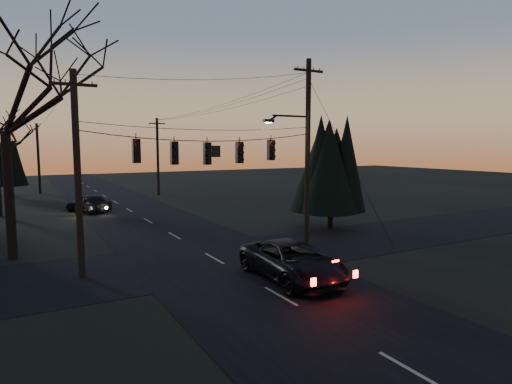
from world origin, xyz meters
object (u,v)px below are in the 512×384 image
utility_pole_right (306,246)px  utility_pole_left (82,277)px  evergreen_right (331,164)px  bare_tree_left (2,82)px  utility_pole_far_r (159,195)px  suv_near (292,262)px  sedan_oncoming_a (88,203)px  utility_pole_far_l (40,194)px

utility_pole_right → utility_pole_left: utility_pole_right is taller
utility_pole_left → evergreen_right: bearing=11.9°
bare_tree_left → evergreen_right: 18.89m
evergreen_right → utility_pole_right: bearing=-142.4°
utility_pole_far_r → evergreen_right: bearing=-80.0°
suv_near → utility_pole_right: bearing=50.1°
utility_pole_far_r → evergreen_right: 25.39m
utility_pole_right → sedan_oncoming_a: (-8.70, 18.43, 0.77)m
bare_tree_left → utility_pole_left: bearing=-61.8°
utility_pole_right → utility_pole_left: 11.50m
utility_pole_far_l → suv_near: size_ratio=1.46×
utility_pole_left → bare_tree_left: bearing=118.2°
utility_pole_left → utility_pole_far_l: (0.00, 36.00, 0.00)m
utility_pole_right → utility_pole_far_l: (-11.50, 36.00, 0.00)m
utility_pole_right → evergreen_right: evergreen_right is taller
utility_pole_left → utility_pole_far_l: size_ratio=1.06×
utility_pole_far_r → evergreen_right: (4.34, -24.65, 4.26)m
utility_pole_left → bare_tree_left: (-2.54, 4.74, 8.40)m
utility_pole_right → suv_near: 6.13m
evergreen_right → sedan_oncoming_a: (-13.04, 15.09, -3.50)m
utility_pole_left → bare_tree_left: bare_tree_left is taller
utility_pole_right → utility_pole_far_l: utility_pole_right is taller
suv_near → bare_tree_left: bearing=138.5°
utility_pole_left → evergreen_right: size_ratio=1.16×
suv_near → sedan_oncoming_a: sedan_oncoming_a is taller
bare_tree_left → utility_pole_far_r: bearing=58.9°
bare_tree_left → suv_near: 15.67m
utility_pole_far_r → utility_pole_far_l: 14.01m
utility_pole_far_r → utility_pole_left: bearing=-112.3°
utility_pole_far_l → suv_near: (7.48, -40.57, 0.76)m
utility_pole_left → sedan_oncoming_a: utility_pole_left is taller
utility_pole_right → utility_pole_far_r: 28.00m
utility_pole_far_r → suv_near: (-4.02, -32.57, 0.76)m
utility_pole_far_l → evergreen_right: 36.54m
utility_pole_right → utility_pole_far_r: size_ratio=1.18×
utility_pole_right → evergreen_right: 6.94m
utility_pole_left → utility_pole_far_l: bearing=90.0°
utility_pole_far_l → evergreen_right: size_ratio=1.09×
utility_pole_far_l → evergreen_right: (15.84, -32.65, 4.26)m
utility_pole_left → utility_pole_far_l: utility_pole_left is taller
sedan_oncoming_a → utility_pole_far_r: bearing=-156.5°
utility_pole_left → utility_pole_right: bearing=0.0°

